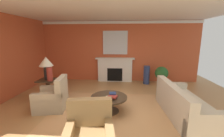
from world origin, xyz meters
name	(u,v)px	position (x,y,z in m)	size (l,w,h in m)	color
ground_plane	(111,111)	(0.00, 0.00, 0.00)	(9.04, 9.04, 0.00)	tan
wall_fireplace	(117,51)	(0.00, 3.18, 1.40)	(7.55, 0.12, 2.81)	#C65633
ceiling_panel	(112,7)	(0.00, 0.30, 2.84)	(7.55, 6.84, 0.06)	white
crown_moulding	(117,22)	(0.00, 3.10, 2.73)	(7.55, 0.08, 0.12)	white
area_rug	(109,111)	(-0.06, -0.06, 0.01)	(3.23, 2.73, 0.01)	tan
fireplace	(115,70)	(-0.07, 2.97, 0.54)	(1.80, 0.35, 1.13)	white
mantel_mirror	(115,43)	(-0.07, 3.09, 1.82)	(1.14, 0.04, 1.08)	silver
sofa	(183,106)	(1.89, -0.17, 0.30)	(1.03, 2.15, 0.85)	beige
armchair_near_window	(53,99)	(-1.69, -0.01, 0.31)	(0.91, 0.91, 0.95)	#C1B293
coffee_table	(109,100)	(-0.06, -0.06, 0.34)	(1.00, 1.00, 0.45)	#3D2D1E
side_table	(48,88)	(-2.13, 0.60, 0.40)	(0.56, 0.56, 0.70)	#3D2D1E
table_lamp	(46,64)	(-2.13, 0.60, 1.22)	(0.44, 0.44, 0.75)	black
vase_on_side_table	(50,74)	(-1.98, 0.48, 0.92)	(0.17, 0.17, 0.43)	#9E3328
vase_tall_corner	(147,75)	(1.37, 2.67, 0.41)	(0.27, 0.27, 0.82)	navy
book_red_cover	(111,97)	(0.00, -0.17, 0.47)	(0.23, 0.17, 0.04)	tan
book_art_folio	(113,97)	(0.05, -0.22, 0.52)	(0.22, 0.18, 0.04)	maroon
book_small_novel	(113,93)	(0.04, -0.09, 0.56)	(0.18, 0.15, 0.04)	navy
potted_plant	(161,74)	(1.97, 2.47, 0.49)	(0.56, 0.56, 0.83)	#BCB29E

